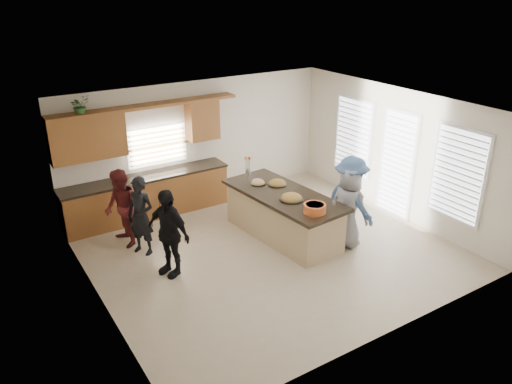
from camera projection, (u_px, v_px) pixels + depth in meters
floor at (270, 250)px, 9.71m from camera, size 6.50×6.50×0.00m
room_shell at (271, 157)px, 8.96m from camera, size 6.52×6.02×2.81m
back_cabinetry at (143, 177)px, 10.75m from camera, size 4.08×0.66×2.46m
right_wall_glazing at (399, 157)px, 10.66m from camera, size 0.06×4.00×2.25m
island at (283, 216)px, 10.05m from camera, size 1.39×2.79×0.95m
platter_front at (291, 198)px, 9.56m from camera, size 0.47×0.47×0.19m
platter_mid at (277, 183)px, 10.26m from camera, size 0.40×0.40×0.16m
platter_back at (258, 183)px, 10.28m from camera, size 0.31×0.31×0.13m
salad_bowl at (315, 208)px, 9.02m from camera, size 0.41×0.41×0.16m
clear_cup at (334, 203)px, 9.32m from camera, size 0.07×0.07×0.09m
plate_stack at (257, 181)px, 10.37m from camera, size 0.21×0.21×0.05m
flower_vase at (248, 166)px, 10.65m from camera, size 0.14×0.14×0.43m
potted_plant at (80, 106)px, 9.61m from camera, size 0.46×0.43×0.41m
woman_left_back at (141, 216)px, 9.33m from camera, size 0.62×0.67×1.54m
woman_left_mid at (122, 209)px, 9.61m from camera, size 0.61×0.77×1.56m
woman_left_front at (168, 233)px, 8.64m from camera, size 0.71×1.03×1.62m
woman_right_back at (350, 200)px, 9.68m from camera, size 0.69×1.17×1.79m
woman_right_front at (349, 207)px, 9.59m from camera, size 0.69×0.89×1.63m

